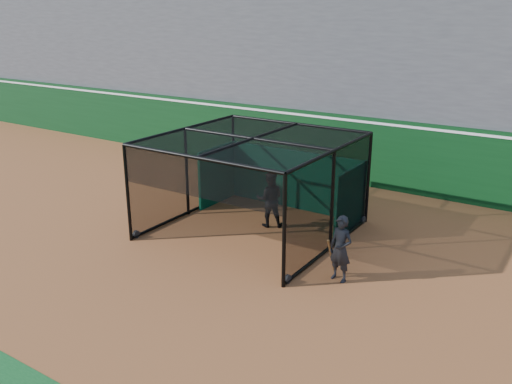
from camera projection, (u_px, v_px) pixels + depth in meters
The scene contains 6 objects.
ground at pixel (182, 257), 14.01m from camera, with size 120.00×120.00×0.00m, color #95542B.
outfield_wall at pixel (329, 145), 20.35m from camera, with size 50.00×0.50×2.50m.
grandstand at pixel (372, 52), 22.34m from camera, with size 50.00×7.85×8.95m.
batting_cage at pixel (254, 186), 15.31m from camera, with size 4.99×5.01×2.73m.
batter at pixel (270, 199), 15.82m from camera, with size 0.80×0.63×1.66m, color black.
on_deck_player at pixel (341, 249), 12.58m from camera, with size 0.64×0.48×1.60m.
Camera 1 is at (8.58, -9.63, 6.03)m, focal length 38.00 mm.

